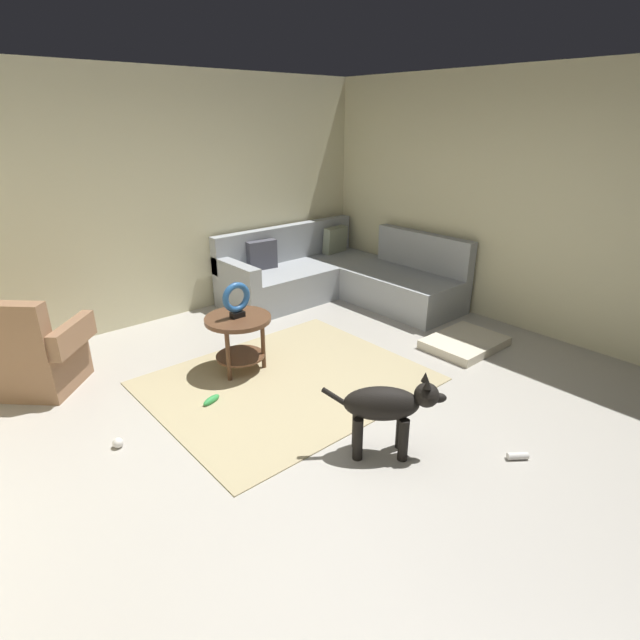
% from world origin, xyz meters
% --- Properties ---
extents(ground_plane, '(6.00, 6.00, 0.10)m').
position_xyz_m(ground_plane, '(0.00, 0.00, -0.05)').
color(ground_plane, '#B7B2A8').
extents(wall_back, '(6.00, 0.12, 2.70)m').
position_xyz_m(wall_back, '(0.00, 2.94, 1.35)').
color(wall_back, beige).
rests_on(wall_back, ground_plane).
extents(wall_right, '(0.12, 6.00, 2.70)m').
position_xyz_m(wall_right, '(2.94, 0.00, 1.35)').
color(wall_right, beige).
rests_on(wall_right, ground_plane).
extents(area_rug, '(2.30, 1.90, 0.01)m').
position_xyz_m(area_rug, '(0.15, 0.70, 0.01)').
color(area_rug, tan).
rests_on(area_rug, ground_plane).
extents(sectional_couch, '(2.20, 2.25, 0.88)m').
position_xyz_m(sectional_couch, '(1.99, 2.02, 0.29)').
color(sectional_couch, '#9EA3A8').
rests_on(sectional_couch, ground_plane).
extents(armchair, '(0.99, 0.99, 0.88)m').
position_xyz_m(armchair, '(-1.56, 2.00, 0.32)').
color(armchair, '#936B4C').
rests_on(armchair, ground_plane).
extents(side_table, '(0.60, 0.60, 0.54)m').
position_xyz_m(side_table, '(-0.05, 1.16, 0.42)').
color(side_table, brown).
rests_on(side_table, ground_plane).
extents(torus_sculpture, '(0.28, 0.08, 0.33)m').
position_xyz_m(torus_sculpture, '(-0.05, 1.16, 0.71)').
color(torus_sculpture, black).
rests_on(torus_sculpture, side_table).
extents(dog_bed_mat, '(0.80, 0.60, 0.09)m').
position_xyz_m(dog_bed_mat, '(1.98, 0.08, 0.04)').
color(dog_bed_mat, beige).
rests_on(dog_bed_mat, ground_plane).
extents(dog, '(0.66, 0.61, 0.63)m').
position_xyz_m(dog, '(0.05, -0.56, 0.38)').
color(dog, black).
rests_on(dog, ground_plane).
extents(dog_toy_ball, '(0.08, 0.08, 0.08)m').
position_xyz_m(dog_toy_ball, '(-1.36, 0.74, 0.04)').
color(dog_toy_ball, silver).
rests_on(dog_toy_ball, ground_plane).
extents(dog_toy_rope, '(0.14, 0.13, 0.05)m').
position_xyz_m(dog_toy_rope, '(0.69, -1.22, 0.03)').
color(dog_toy_rope, silver).
rests_on(dog_toy_rope, ground_plane).
extents(dog_toy_bone, '(0.19, 0.11, 0.06)m').
position_xyz_m(dog_toy_bone, '(-0.55, 0.83, 0.03)').
color(dog_toy_bone, green).
rests_on(dog_toy_bone, ground_plane).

